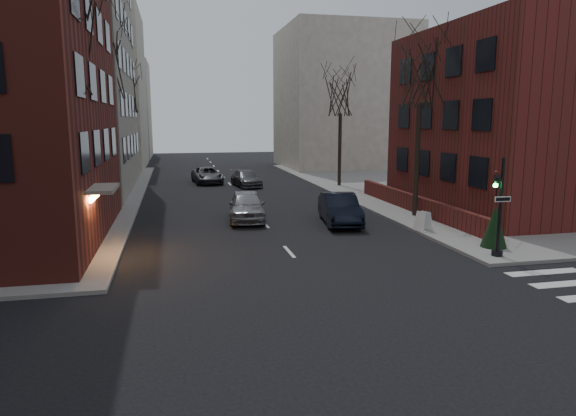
# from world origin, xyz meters

# --- Properties ---
(ground) EXTENTS (160.00, 160.00, 0.00)m
(ground) POSITION_xyz_m (0.00, 0.00, 0.00)
(ground) COLOR black
(ground) RESTS_ON ground
(sidewalk_far_right) EXTENTS (44.00, 44.00, 0.15)m
(sidewalk_far_right) POSITION_xyz_m (29.00, 30.00, 0.07)
(sidewalk_far_right) COLOR gray
(sidewalk_far_right) RESTS_ON ground
(building_right_brick) EXTENTS (12.00, 14.00, 11.00)m
(building_right_brick) POSITION_xyz_m (16.50, 19.00, 5.50)
(building_right_brick) COLOR #5D1C1B
(building_right_brick) RESTS_ON ground
(low_wall_right) EXTENTS (0.35, 16.00, 1.00)m
(low_wall_right) POSITION_xyz_m (9.30, 19.00, 0.65)
(low_wall_right) COLOR #5D1C1B
(low_wall_right) RESTS_ON sidewalk_far_right
(building_distant_la) EXTENTS (14.00, 16.00, 18.00)m
(building_distant_la) POSITION_xyz_m (-15.00, 55.00, 9.00)
(building_distant_la) COLOR beige
(building_distant_la) RESTS_ON ground
(building_distant_ra) EXTENTS (14.00, 14.00, 16.00)m
(building_distant_ra) POSITION_xyz_m (15.00, 50.00, 8.00)
(building_distant_ra) COLOR beige
(building_distant_ra) RESTS_ON ground
(building_distant_lb) EXTENTS (10.00, 12.00, 14.00)m
(building_distant_lb) POSITION_xyz_m (-13.00, 72.00, 7.00)
(building_distant_lb) COLOR beige
(building_distant_lb) RESTS_ON ground
(traffic_signal) EXTENTS (0.76, 0.44, 4.00)m
(traffic_signal) POSITION_xyz_m (7.94, 8.99, 1.91)
(traffic_signal) COLOR black
(traffic_signal) RESTS_ON sidewalk_far_right
(tree_left_a) EXTENTS (4.18, 4.18, 10.26)m
(tree_left_a) POSITION_xyz_m (-8.80, 14.00, 8.47)
(tree_left_a) COLOR #2D231C
(tree_left_a) RESTS_ON sidewalk_far_left
(tree_left_b) EXTENTS (4.40, 4.40, 10.80)m
(tree_left_b) POSITION_xyz_m (-8.80, 26.00, 8.91)
(tree_left_b) COLOR #2D231C
(tree_left_b) RESTS_ON sidewalk_far_left
(tree_left_c) EXTENTS (3.96, 3.96, 9.72)m
(tree_left_c) POSITION_xyz_m (-8.80, 40.00, 8.03)
(tree_left_c) COLOR #2D231C
(tree_left_c) RESTS_ON sidewalk_far_left
(tree_right_a) EXTENTS (3.96, 3.96, 9.72)m
(tree_right_a) POSITION_xyz_m (8.80, 18.00, 8.03)
(tree_right_a) COLOR #2D231C
(tree_right_a) RESTS_ON sidewalk_far_right
(tree_right_b) EXTENTS (3.74, 3.74, 9.18)m
(tree_right_b) POSITION_xyz_m (8.80, 32.00, 7.59)
(tree_right_b) COLOR #2D231C
(tree_right_b) RESTS_ON sidewalk_far_right
(streetlamp_near) EXTENTS (0.36, 0.36, 6.28)m
(streetlamp_near) POSITION_xyz_m (-8.20, 22.00, 4.24)
(streetlamp_near) COLOR black
(streetlamp_near) RESTS_ON sidewalk_far_left
(streetlamp_far) EXTENTS (0.36, 0.36, 6.28)m
(streetlamp_far) POSITION_xyz_m (-8.20, 42.00, 4.24)
(streetlamp_far) COLOR black
(streetlamp_far) RESTS_ON sidewalk_far_left
(parked_sedan) EXTENTS (2.42, 5.20, 1.65)m
(parked_sedan) POSITION_xyz_m (4.00, 17.29, 0.83)
(parked_sedan) COLOR black
(parked_sedan) RESTS_ON ground
(car_lane_silver) EXTENTS (2.50, 5.08, 1.67)m
(car_lane_silver) POSITION_xyz_m (-0.80, 19.34, 0.83)
(car_lane_silver) COLOR gray
(car_lane_silver) RESTS_ON ground
(car_lane_gray) EXTENTS (2.49, 4.82, 1.34)m
(car_lane_gray) POSITION_xyz_m (1.21, 34.11, 0.67)
(car_lane_gray) COLOR #47474C
(car_lane_gray) RESTS_ON ground
(car_lane_far) EXTENTS (2.78, 5.29, 1.42)m
(car_lane_far) POSITION_xyz_m (-1.87, 37.14, 0.71)
(car_lane_far) COLOR #424247
(car_lane_far) RESTS_ON ground
(sandwich_board) EXTENTS (0.62, 0.72, 0.98)m
(sandwich_board) POSITION_xyz_m (7.30, 14.04, 0.64)
(sandwich_board) COLOR white
(sandwich_board) RESTS_ON sidewalk_far_right
(evergreen_shrub) EXTENTS (1.29, 1.29, 1.83)m
(evergreen_shrub) POSITION_xyz_m (8.73, 10.33, 1.06)
(evergreen_shrub) COLOR #163116
(evergreen_shrub) RESTS_ON sidewalk_far_right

